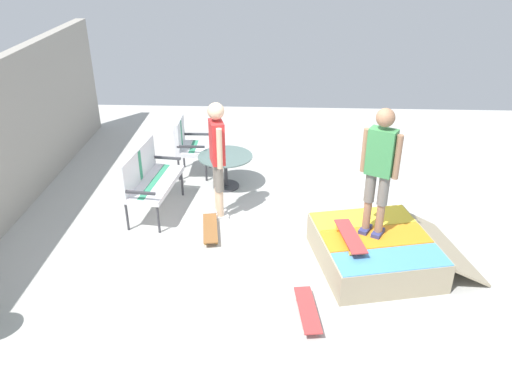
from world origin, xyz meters
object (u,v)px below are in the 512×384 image
patio_chair_near_house (187,142)px  skateboard_spare (308,310)px  person_skater (380,164)px  patio_bench (147,175)px  patio_table (226,165)px  person_watching (217,152)px  skateboard_on_ramp (350,236)px  skateboard_by_bench (210,228)px  skate_ramp (376,250)px

patio_chair_near_house → skateboard_spare: 4.18m
person_skater → skateboard_spare: size_ratio=2.04×
patio_bench → patio_table: 1.42m
patio_table → person_watching: (-0.97, 0.01, 0.65)m
patio_table → skateboard_on_ramp: (-2.27, -1.78, 0.10)m
skateboard_by_bench → skateboard_on_ramp: size_ratio=1.00×
patio_bench → person_skater: size_ratio=0.78×
person_skater → skateboard_on_ramp: (-0.24, 0.31, -0.89)m
patio_bench → patio_chair_near_house: 1.41m
person_watching → person_skater: (-1.06, -2.09, 0.34)m
patio_bench → person_watching: person_watching is taller
patio_bench → skateboard_by_bench: bearing=-121.2°
person_skater → skateboard_spare: 1.94m
patio_chair_near_house → skateboard_on_ramp: patio_chair_near_house is taller
skate_ramp → patio_bench: (1.25, 3.25, 0.41)m
skateboard_by_bench → skateboard_on_ramp: skateboard_on_ramp is taller
person_watching → skateboard_spare: person_watching is taller
skateboard_by_bench → patio_chair_near_house: bearing=17.8°
patio_chair_near_house → skate_ramp: bearing=-132.2°
patio_table → person_skater: bearing=-134.2°
patio_table → patio_bench: bearing=128.5°
patio_table → skateboard_spare: (-3.18, -1.23, -0.32)m
person_skater → skateboard_on_ramp: person_skater is taller
person_watching → skateboard_by_bench: (-0.51, 0.08, -0.97)m
person_skater → skateboard_spare: (-1.14, 0.86, -1.31)m
skate_ramp → skateboard_spare: skate_ramp is taller
skate_ramp → patio_bench: size_ratio=1.69×
patio_chair_near_house → patio_table: 0.89m
skateboard_on_ramp → patio_chair_near_house: bearing=42.2°
person_skater → patio_bench: bearing=70.0°
patio_table → person_watching: bearing=179.6°
patio_bench → patio_chair_near_house: same height
skateboard_spare → skateboard_on_ramp: bearing=-31.3°
patio_chair_near_house → patio_bench: bearing=164.3°
patio_chair_near_house → skateboard_by_bench: bearing=-162.2°
skate_ramp → person_skater: bearing=37.0°
person_watching → skateboard_on_ramp: 2.28m
person_skater → skateboard_by_bench: size_ratio=2.03×
patio_chair_near_house → skateboard_by_bench: patio_chair_near_house is taller
skate_ramp → person_watching: bearing=62.0°
skateboard_on_ramp → skateboard_by_bench: bearing=67.2°
patio_table → skateboard_on_ramp: bearing=-141.9°
skateboard_by_bench → patio_bench: bearing=58.8°
patio_chair_near_house → patio_table: patio_chair_near_house is taller
patio_table → skateboard_spare: bearing=-158.8°
person_watching → skateboard_by_bench: person_watching is taller
skate_ramp → person_skater: (0.09, 0.07, 1.18)m
skate_ramp → patio_table: 3.03m
person_watching → skateboard_spare: bearing=-150.7°
patio_table → skateboard_on_ramp: patio_table is taller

